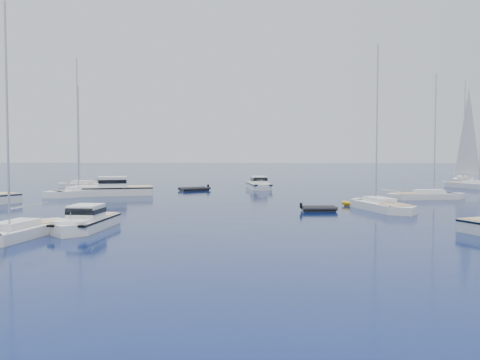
% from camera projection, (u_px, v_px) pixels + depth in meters
% --- Properties ---
extents(ground, '(400.00, 400.00, 0.00)m').
position_uv_depth(ground, '(286.00, 245.00, 31.72)').
color(ground, '#081850').
rests_on(ground, ground).
extents(motor_cruiser_near, '(3.05, 8.34, 2.15)m').
position_uv_depth(motor_cruiser_near, '(86.00, 230.00, 37.79)').
color(motor_cruiser_near, white).
rests_on(motor_cruiser_near, ground).
extents(motor_cruiser_centre, '(11.31, 5.99, 2.84)m').
position_uv_depth(motor_cruiser_centre, '(111.00, 195.00, 66.47)').
color(motor_cruiser_centre, silver).
rests_on(motor_cruiser_centre, ground).
extents(motor_cruiser_horizon, '(4.07, 8.81, 2.23)m').
position_uv_depth(motor_cruiser_horizon, '(259.00, 189.00, 77.47)').
color(motor_cruiser_horizon, silver).
rests_on(motor_cruiser_horizon, ground).
extents(sailboat_fore, '(4.23, 10.27, 14.66)m').
position_uv_depth(sailboat_fore, '(20.00, 237.00, 34.61)').
color(sailboat_fore, silver).
rests_on(sailboat_fore, ground).
extents(sailboat_mid_r, '(5.54, 10.85, 15.44)m').
position_uv_depth(sailboat_mid_r, '(381.00, 210.00, 50.12)').
color(sailboat_mid_r, white).
rests_on(sailboat_mid_r, ground).
extents(sailboat_mid_l, '(10.39, 9.54, 16.48)m').
position_uv_depth(sailboat_mid_l, '(88.00, 196.00, 65.52)').
color(sailboat_mid_l, white).
rests_on(sailboat_mid_l, ground).
extents(sailboat_centre, '(9.91, 4.17, 14.13)m').
position_uv_depth(sailboat_centre, '(426.00, 199.00, 61.32)').
color(sailboat_centre, silver).
rests_on(sailboat_centre, ground).
extents(sailboat_sails_r, '(8.05, 10.80, 16.02)m').
position_uv_depth(sailboat_sails_r, '(473.00, 188.00, 78.80)').
color(sailboat_sails_r, silver).
rests_on(sailboat_sails_r, ground).
extents(sailboat_far_l, '(10.33, 6.18, 14.81)m').
position_uv_depth(sailboat_far_l, '(85.00, 188.00, 78.54)').
color(sailboat_far_l, white).
rests_on(sailboat_far_l, ground).
extents(sailboat_sails_far, '(7.12, 11.81, 16.95)m').
position_uv_depth(sailboat_sails_far, '(463.00, 183.00, 91.09)').
color(sailboat_sails_far, silver).
rests_on(sailboat_sails_far, ground).
extents(tender_yellow, '(3.71, 3.84, 0.95)m').
position_uv_depth(tender_yellow, '(360.00, 207.00, 53.25)').
color(tender_yellow, '#E7AB0D').
rests_on(tender_yellow, ground).
extents(tender_grey_near, '(3.32, 2.06, 0.95)m').
position_uv_depth(tender_grey_near, '(319.00, 211.00, 49.16)').
color(tender_grey_near, black).
rests_on(tender_grey_near, ground).
extents(tender_grey_far, '(4.69, 4.18, 0.95)m').
position_uv_depth(tender_grey_far, '(194.00, 191.00, 74.10)').
color(tender_grey_far, black).
rests_on(tender_grey_far, ground).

